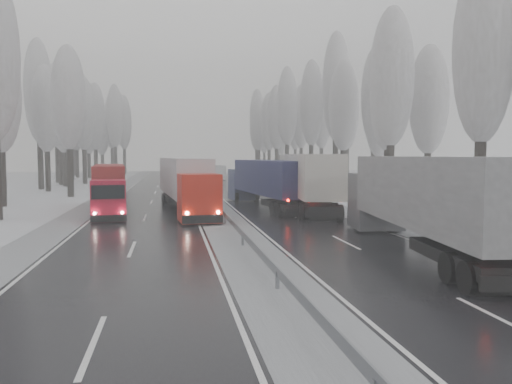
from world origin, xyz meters
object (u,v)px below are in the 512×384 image
object	(u,v)px
truck_grey_tarp	(421,197)
truck_blue_box	(265,180)
truck_red_white	(185,181)
box_truck_distant	(216,172)
truck_cream_box	(306,178)
truck_red_red	(109,184)

from	to	relation	value
truck_grey_tarp	truck_blue_box	size ratio (longest dim) A/B	1.09
truck_red_white	box_truck_distant	bearing A→B (deg)	76.40
truck_grey_tarp	truck_red_white	xyz separation A→B (m)	(-9.99, 18.02, -0.10)
truck_blue_box	truck_red_white	bearing A→B (deg)	-169.11
truck_blue_box	truck_cream_box	world-z (taller)	truck_cream_box
box_truck_distant	truck_grey_tarp	bearing A→B (deg)	-92.94
truck_grey_tarp	truck_red_white	bearing A→B (deg)	125.18
truck_blue_box	box_truck_distant	distance (m)	47.76
truck_grey_tarp	truck_blue_box	bearing A→B (deg)	105.35
truck_blue_box	truck_cream_box	bearing A→B (deg)	-47.10
truck_cream_box	truck_red_red	world-z (taller)	truck_cream_box
truck_blue_box	truck_cream_box	xyz separation A→B (m)	(2.85, -2.34, 0.29)
truck_grey_tarp	box_truck_distant	size ratio (longest dim) A/B	2.32
truck_red_red	truck_red_white	bearing A→B (deg)	-23.24
truck_cream_box	truck_red_white	size ratio (longest dim) A/B	1.07
box_truck_distant	truck_red_white	size ratio (longest dim) A/B	0.45
truck_grey_tarp	truck_red_red	world-z (taller)	truck_grey_tarp
box_truck_distant	truck_cream_box	bearing A→B (deg)	-92.48
box_truck_distant	truck_red_white	bearing A→B (deg)	-103.38
box_truck_distant	truck_red_red	xyz separation A→B (m)	(-12.73, -48.19, 0.75)
truck_red_red	truck_grey_tarp	bearing A→B (deg)	-57.45
box_truck_distant	truck_red_red	bearing A→B (deg)	-110.39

